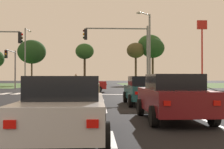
% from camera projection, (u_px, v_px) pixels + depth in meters
% --- Properties ---
extents(ground_plane, '(200.00, 200.00, 0.00)m').
position_uv_depth(ground_plane, '(68.00, 91.00, 31.92)').
color(ground_plane, black).
extents(grass_verge_far_right, '(35.00, 35.00, 0.01)m').
position_uv_depth(grass_verge_far_right, '(210.00, 85.00, 57.69)').
color(grass_verge_far_right, '#476B38').
rests_on(grass_verge_far_right, ground).
extents(median_island_near, '(1.20, 22.00, 0.14)m').
position_uv_depth(median_island_near, '(27.00, 109.00, 12.95)').
color(median_island_near, gray).
rests_on(median_island_near, ground).
extents(median_island_far, '(1.20, 36.00, 0.14)m').
position_uv_depth(median_island_far, '(81.00, 85.00, 56.89)').
color(median_island_far, gray).
rests_on(median_island_far, ground).
extents(lane_dash_near, '(0.14, 2.00, 0.01)m').
position_uv_depth(lane_dash_near, '(112.00, 139.00, 7.01)').
color(lane_dash_near, silver).
rests_on(lane_dash_near, ground).
extents(lane_dash_second, '(0.14, 2.00, 0.01)m').
position_uv_depth(lane_dash_second, '(105.00, 110.00, 13.01)').
color(lane_dash_second, silver).
rests_on(lane_dash_second, ground).
extents(lane_dash_third, '(0.14, 2.00, 0.01)m').
position_uv_depth(lane_dash_third, '(103.00, 100.00, 19.00)').
color(lane_dash_third, silver).
rests_on(lane_dash_third, ground).
extents(lane_dash_fourth, '(0.14, 2.00, 0.01)m').
position_uv_depth(lane_dash_fourth, '(101.00, 95.00, 24.99)').
color(lane_dash_fourth, silver).
rests_on(lane_dash_fourth, ground).
extents(lane_dash_fifth, '(0.14, 2.00, 0.01)m').
position_uv_depth(lane_dash_fifth, '(101.00, 91.00, 30.98)').
color(lane_dash_fifth, silver).
rests_on(lane_dash_fifth, ground).
extents(edge_line_right, '(0.14, 24.00, 0.01)m').
position_uv_depth(edge_line_right, '(173.00, 107.00, 14.30)').
color(edge_line_right, silver).
rests_on(edge_line_right, ground).
extents(stop_bar_near, '(6.40, 0.50, 0.01)m').
position_uv_depth(stop_bar_near, '(105.00, 95.00, 25.13)').
color(stop_bar_near, silver).
rests_on(stop_bar_near, ground).
extents(crosswalk_bar_second, '(0.70, 2.80, 0.01)m').
position_uv_depth(crosswalk_bar_second, '(5.00, 94.00, 26.46)').
color(crosswalk_bar_second, silver).
rests_on(crosswalk_bar_second, ground).
extents(crosswalk_bar_third, '(0.70, 2.80, 0.01)m').
position_uv_depth(crosswalk_bar_third, '(18.00, 94.00, 26.52)').
color(crosswalk_bar_third, silver).
rests_on(crosswalk_bar_third, ground).
extents(crosswalk_bar_fourth, '(0.70, 2.80, 0.01)m').
position_uv_depth(crosswalk_bar_fourth, '(30.00, 94.00, 26.58)').
color(crosswalk_bar_fourth, silver).
rests_on(crosswalk_bar_fourth, ground).
extents(crosswalk_bar_fifth, '(0.70, 2.80, 0.01)m').
position_uv_depth(crosswalk_bar_fifth, '(43.00, 94.00, 26.64)').
color(crosswalk_bar_fifth, silver).
rests_on(crosswalk_bar_fifth, ground).
extents(car_beige_near, '(2.02, 4.42, 1.58)m').
position_uv_depth(car_beige_near, '(87.00, 87.00, 21.40)').
color(car_beige_near, '#BCAD8E').
rests_on(car_beige_near, ground).
extents(car_silver_second, '(1.98, 4.50, 1.51)m').
position_uv_depth(car_silver_second, '(66.00, 107.00, 6.94)').
color(car_silver_second, '#B7B7BC').
rests_on(car_silver_second, ground).
extents(car_grey_third, '(1.98, 4.27, 1.54)m').
position_uv_depth(car_grey_third, '(71.00, 81.00, 61.99)').
color(car_grey_third, slate).
rests_on(car_grey_third, ground).
extents(car_red_fourth, '(4.17, 2.04, 1.61)m').
position_uv_depth(car_red_fourth, '(86.00, 84.00, 29.68)').
color(car_red_fourth, '#A31919').
rests_on(car_red_fourth, ground).
extents(car_teal_fifth, '(2.02, 4.40, 1.55)m').
position_uv_depth(car_teal_fifth, '(144.00, 90.00, 15.91)').
color(car_teal_fifth, '#19565B').
rests_on(car_teal_fifth, ground).
extents(car_maroon_sixth, '(2.05, 4.22, 1.59)m').
position_uv_depth(car_maroon_sixth, '(173.00, 97.00, 10.06)').
color(car_maroon_sixth, maroon).
rests_on(car_maroon_sixth, ground).
extents(traffic_signal_near_right, '(5.81, 0.32, 6.05)m').
position_uv_depth(traffic_signal_near_right, '(124.00, 46.00, 25.66)').
color(traffic_signal_near_right, gray).
rests_on(traffic_signal_near_right, ground).
extents(traffic_signal_far_left, '(0.32, 4.20, 5.01)m').
position_uv_depth(traffic_signal_far_left, '(12.00, 62.00, 36.58)').
color(traffic_signal_far_left, gray).
rests_on(traffic_signal_far_left, ground).
extents(street_lamp_second, '(1.73, 1.73, 8.09)m').
position_uv_depth(street_lamp_second, '(149.00, 48.00, 30.25)').
color(street_lamp_second, gray).
rests_on(street_lamp_second, ground).
extents(street_lamp_third, '(0.61, 2.49, 9.56)m').
position_uv_depth(street_lamp_third, '(26.00, 54.00, 47.76)').
color(street_lamp_third, gray).
rests_on(street_lamp_third, ground).
extents(pedestrian_at_median, '(0.34, 0.34, 1.91)m').
position_uv_depth(pedestrian_at_median, '(76.00, 79.00, 44.39)').
color(pedestrian_at_median, maroon).
rests_on(pedestrian_at_median, median_island_far).
extents(fastfood_pole_sign, '(1.80, 0.40, 11.77)m').
position_uv_depth(fastfood_pole_sign, '(202.00, 38.00, 52.42)').
color(fastfood_pole_sign, red).
rests_on(fastfood_pole_sign, ground).
extents(treeline_second, '(5.50, 5.50, 8.85)m').
position_uv_depth(treeline_second, '(32.00, 52.00, 57.17)').
color(treeline_second, '#423323').
rests_on(treeline_second, ground).
extents(treeline_third, '(3.83, 3.83, 8.56)m').
position_uv_depth(treeline_third, '(85.00, 52.00, 60.56)').
color(treeline_third, '#423323').
rests_on(treeline_third, ground).
extents(treeline_fourth, '(3.72, 3.72, 8.61)m').
position_uv_depth(treeline_fourth, '(136.00, 51.00, 59.53)').
color(treeline_fourth, '#423323').
rests_on(treeline_fourth, ground).
extents(treeline_fifth, '(4.79, 4.79, 9.54)m').
position_uv_depth(treeline_fifth, '(153.00, 48.00, 59.54)').
color(treeline_fifth, '#423323').
rests_on(treeline_fifth, ground).
extents(treeline_sixth, '(5.14, 5.14, 10.47)m').
position_uv_depth(treeline_sixth, '(150.00, 45.00, 61.12)').
color(treeline_sixth, '#423323').
rests_on(treeline_sixth, ground).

